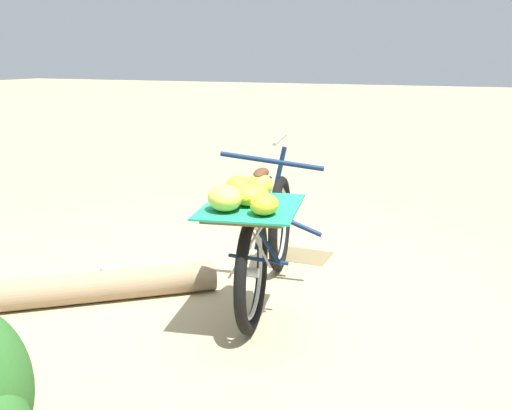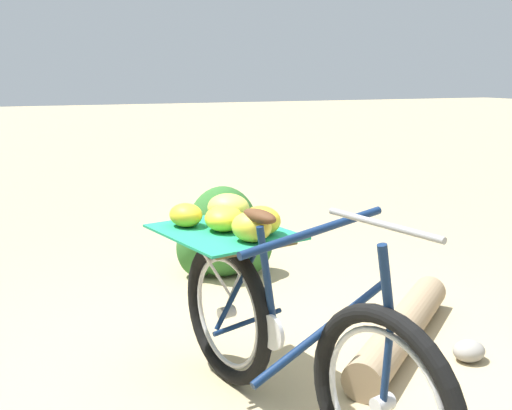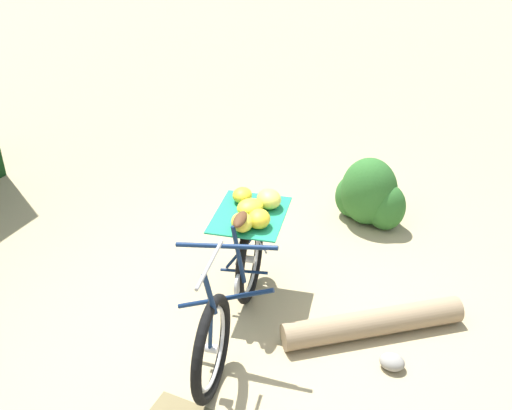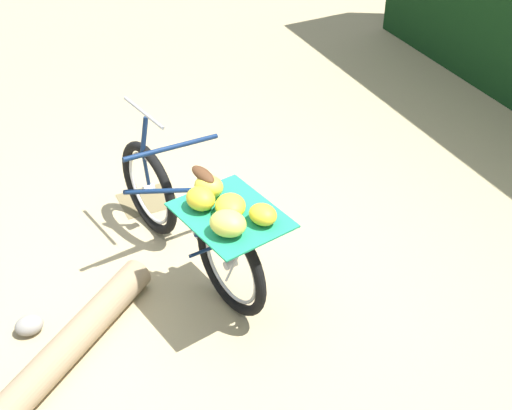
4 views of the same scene
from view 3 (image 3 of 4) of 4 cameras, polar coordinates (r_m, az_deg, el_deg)
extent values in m
plane|color=tan|center=(4.75, -2.07, -11.15)|extent=(60.00, 60.00, 0.00)
torus|color=black|center=(3.99, -4.32, -13.75)|extent=(0.21, 0.73, 0.73)
torus|color=#B7B7BC|center=(3.99, -4.32, -13.75)|extent=(0.14, 0.56, 0.57)
cylinder|color=#B7B7BC|center=(3.99, -4.32, -13.75)|extent=(0.09, 0.07, 0.06)
torus|color=black|center=(4.77, -0.61, -5.30)|extent=(0.21, 0.73, 0.73)
torus|color=#B7B7BC|center=(4.77, -0.61, -5.30)|extent=(0.14, 0.56, 0.57)
cylinder|color=#B7B7BC|center=(4.77, -0.61, -5.30)|extent=(0.09, 0.07, 0.06)
cylinder|color=#0F2347|center=(4.12, -3.06, -9.06)|extent=(0.70, 0.17, 0.30)
cylinder|color=#0F2347|center=(3.94, -2.93, -4.02)|extent=(0.71, 0.18, 0.11)
cylinder|color=#0F2347|center=(4.35, -1.70, -4.87)|extent=(0.12, 0.06, 0.49)
cylinder|color=#0F2347|center=(4.62, -1.18, -6.47)|extent=(0.38, 0.10, 0.05)
cylinder|color=#0F2347|center=(4.53, -1.08, -4.00)|extent=(0.32, 0.09, 0.47)
cylinder|color=#0F2347|center=(3.88, -4.45, -12.24)|extent=(0.05, 0.04, 0.30)
cylinder|color=#0F2347|center=(3.71, -4.53, -8.63)|extent=(0.10, 0.05, 0.30)
cylinder|color=gray|center=(3.60, -4.52, -5.75)|extent=(0.13, 0.51, 0.02)
ellipsoid|color=#4C2D19|center=(4.25, -1.55, -1.40)|extent=(0.13, 0.23, 0.06)
cylinder|color=#B7B7BC|center=(4.46, -1.79, -7.71)|extent=(0.05, 0.16, 0.16)
cylinder|color=#B7B7BC|center=(4.59, -0.90, -4.02)|extent=(0.20, 0.06, 0.39)
cylinder|color=#B7B7BC|center=(4.76, -0.29, -2.65)|extent=(0.24, 0.06, 0.39)
cube|color=brown|center=(4.58, -0.57, -1.14)|extent=(0.55, 0.68, 0.02)
cube|color=#1E8C60|center=(4.57, -0.57, -0.95)|extent=(0.66, 0.77, 0.01)
ellipsoid|color=yellow|center=(4.33, -1.38, -1.69)|extent=(0.24, 0.25, 0.14)
ellipsoid|color=gold|center=(4.71, -1.34, 0.97)|extent=(0.20, 0.22, 0.12)
ellipsoid|color=yellow|center=(4.53, -0.57, -0.24)|extent=(0.26, 0.27, 0.12)
ellipsoid|color=#CCC64C|center=(4.62, 1.26, 0.60)|extent=(0.29, 0.29, 0.15)
ellipsoid|color=gold|center=(4.37, 0.30, -1.35)|extent=(0.22, 0.24, 0.14)
cylinder|color=#937A5B|center=(4.65, 11.31, -11.16)|extent=(1.25, 1.05, 0.21)
ellipsoid|color=#2D6628|center=(5.89, 10.92, 1.30)|extent=(0.56, 0.50, 0.70)
ellipsoid|color=#2D6628|center=(5.87, 12.51, -0.17)|extent=(0.39, 0.35, 0.49)
ellipsoid|color=#2D6628|center=(6.03, 9.34, 0.83)|extent=(0.35, 0.32, 0.46)
cylinder|color=#4C3823|center=(6.03, 10.66, -1.04)|extent=(0.05, 0.05, 0.14)
ellipsoid|color=gray|center=(4.44, 13.09, -14.63)|extent=(0.18, 0.15, 0.11)
camera|label=1|loc=(7.28, 0.27, 17.96)|focal=40.60mm
camera|label=2|loc=(3.24, -40.69, -7.74)|focal=42.91mm
camera|label=4|loc=(6.85, 25.93, 30.60)|focal=51.68mm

